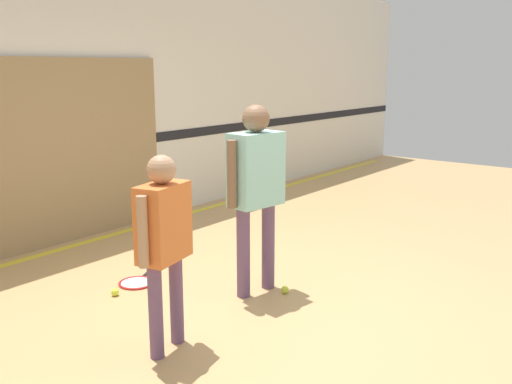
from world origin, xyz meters
TOP-DOWN VIEW (x-y plane):
  - ground_plane at (0.00, 0.00)m, footprint 16.00×16.00m
  - wall_back at (0.00, 2.77)m, footprint 16.00×0.07m
  - wall_panel at (-0.12, 2.71)m, footprint 2.96×0.05m
  - floor_stripe at (0.00, 2.52)m, footprint 14.40×0.10m
  - person_instructor at (0.16, 0.16)m, footprint 0.60×0.31m
  - person_student_left at (-1.02, 0.01)m, footprint 0.50×0.28m
  - racket_spare_on_floor at (-0.35, 1.12)m, footprint 0.55×0.43m
  - tennis_ball_near_instructor at (0.28, -0.06)m, footprint 0.07×0.07m
  - tennis_ball_by_spare_racket at (-0.65, 1.05)m, footprint 0.07×0.07m

SIDE VIEW (x-z plane):
  - ground_plane at x=0.00m, z-range 0.00..0.00m
  - floor_stripe at x=0.00m, z-range 0.00..0.01m
  - racket_spare_on_floor at x=-0.35m, z-range -0.01..0.03m
  - tennis_ball_near_instructor at x=0.28m, z-range 0.00..0.07m
  - tennis_ball_by_spare_racket at x=-0.65m, z-range 0.00..0.07m
  - person_student_left at x=-1.02m, z-range 0.16..1.51m
  - person_instructor at x=0.16m, z-range 0.19..1.79m
  - wall_panel at x=-0.12m, z-range 0.00..2.00m
  - wall_back at x=0.00m, z-range 0.00..3.20m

